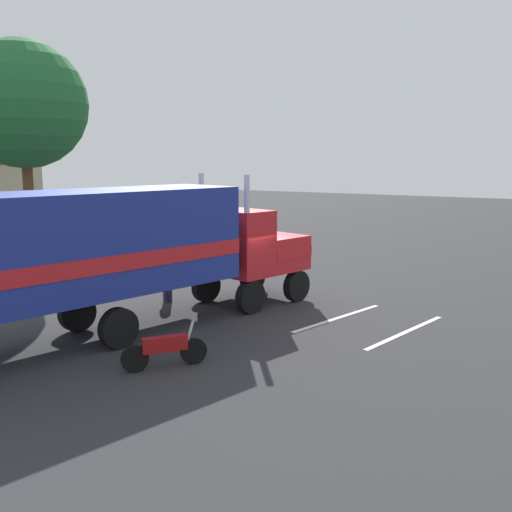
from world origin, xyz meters
TOP-DOWN VIEW (x-y plane):
  - ground_plane at (0.00, 0.00)m, footprint 120.00×120.00m
  - lane_stripe_near at (-0.08, -3.50)m, footprint 4.30×1.24m
  - lane_stripe_mid at (-0.50, -5.79)m, footprint 4.34×1.07m
  - semi_truck at (-5.39, 1.47)m, footprint 14.33×5.99m
  - person_bystander at (-1.11, 2.53)m, footprint 0.44×0.47m
  - motorcycle at (-6.33, -1.60)m, footprint 1.76×1.33m
  - tree_center at (0.01, 10.91)m, footprint 5.36×5.36m

SIDE VIEW (x-z plane):
  - ground_plane at x=0.00m, z-range 0.00..0.00m
  - lane_stripe_near at x=-0.08m, z-range 0.00..0.01m
  - lane_stripe_mid at x=-0.50m, z-range 0.00..0.01m
  - motorcycle at x=-6.33m, z-range -0.08..1.04m
  - person_bystander at x=-1.11m, z-range 0.08..1.71m
  - semi_truck at x=-5.39m, z-range 0.27..4.77m
  - tree_center at x=0.01m, z-range 2.24..12.14m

